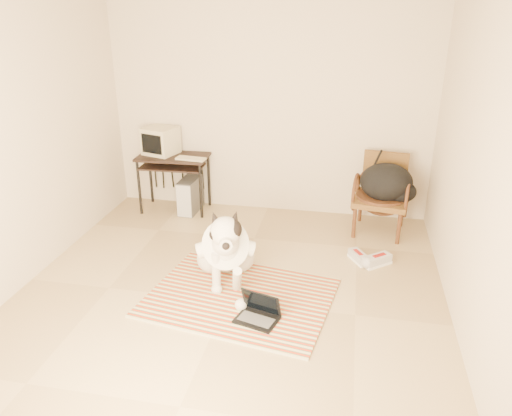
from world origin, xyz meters
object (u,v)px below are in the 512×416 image
(computer_desk, at_px, (173,164))
(pc_tower, at_px, (190,195))
(crt_monitor, at_px, (160,141))
(rattan_chair, at_px, (381,194))
(dog, at_px, (226,249))
(laptop, at_px, (259,313))
(backpack, at_px, (389,184))

(computer_desk, distance_m, pc_tower, 0.46)
(crt_monitor, relative_size, rattan_chair, 0.51)
(computer_desk, bearing_deg, dog, -55.79)
(laptop, bearing_deg, rattan_chair, 62.63)
(laptop, bearing_deg, crt_monitor, 126.80)
(dog, distance_m, rattan_chair, 2.12)
(laptop, xyz_separation_m, backpack, (1.14, 2.00, 0.54))
(computer_desk, distance_m, rattan_chair, 2.61)
(computer_desk, height_order, crt_monitor, crt_monitor)
(dog, bearing_deg, pc_tower, 118.85)
(crt_monitor, bearing_deg, computer_desk, -23.34)
(crt_monitor, xyz_separation_m, pc_tower, (0.38, -0.08, -0.68))
(pc_tower, height_order, backpack, backpack)
(crt_monitor, relative_size, backpack, 0.73)
(laptop, bearing_deg, computer_desk, 124.75)
(crt_monitor, distance_m, rattan_chair, 2.82)
(computer_desk, bearing_deg, pc_tower, -0.58)
(rattan_chair, bearing_deg, pc_tower, 177.07)
(rattan_chair, bearing_deg, backpack, -51.52)
(laptop, relative_size, computer_desk, 0.46)
(crt_monitor, height_order, backpack, crt_monitor)
(computer_desk, xyz_separation_m, rattan_chair, (2.60, -0.12, -0.17))
(rattan_chair, bearing_deg, crt_monitor, 175.87)
(dog, distance_m, crt_monitor, 2.18)
(rattan_chair, bearing_deg, computer_desk, 177.26)
(computer_desk, bearing_deg, crt_monitor, 156.66)
(laptop, distance_m, pc_tower, 2.57)
(laptop, bearing_deg, dog, 126.20)
(computer_desk, bearing_deg, backpack, -4.36)
(dog, distance_m, backpack, 2.12)
(dog, xyz_separation_m, computer_desk, (-1.09, 1.60, 0.28))
(computer_desk, distance_m, backpack, 2.67)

